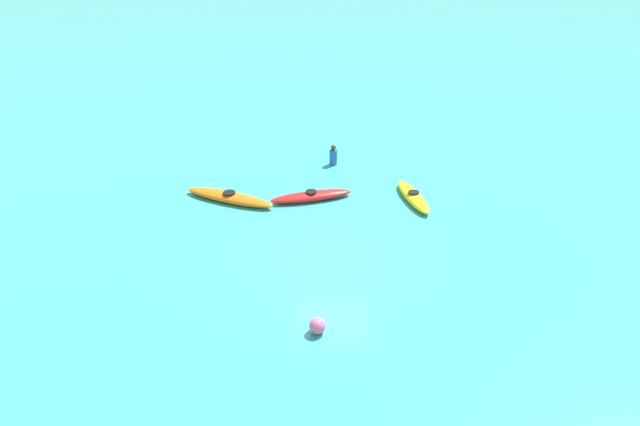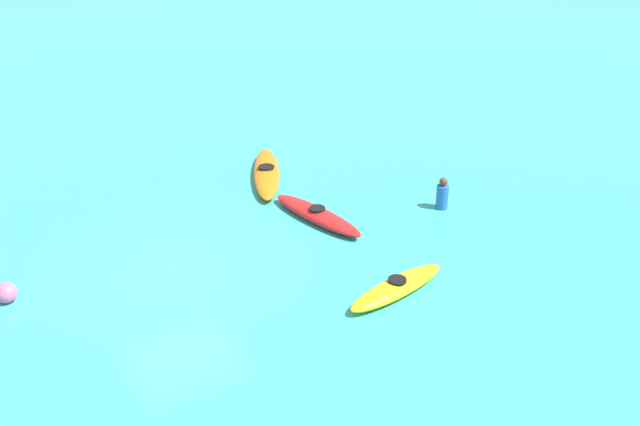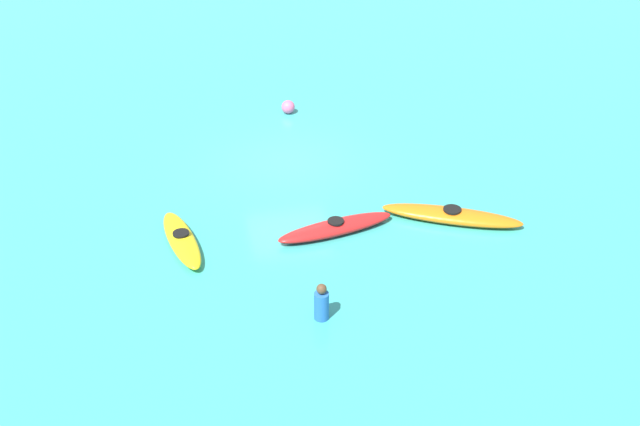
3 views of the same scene
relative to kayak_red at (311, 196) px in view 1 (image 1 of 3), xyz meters
name	(u,v)px [view 1 (image 1 of 3)]	position (x,y,z in m)	size (l,w,h in m)	color
ground_plane	(332,259)	(4.04, 0.58, -0.16)	(600.00, 600.00, 0.00)	#38ADA8
kayak_red	(311,196)	(0.00, 0.00, 0.00)	(1.33, 3.16, 0.37)	red
kayak_orange	(230,197)	(-0.01, -3.03, 0.00)	(2.16, 3.57, 0.37)	orange
kayak_yellow	(413,197)	(0.17, 3.80, 0.00)	(2.78, 1.19, 0.37)	yellow
buoy_pink	(317,326)	(7.51, 0.02, 0.06)	(0.44, 0.44, 0.44)	pink
person_near_shore	(333,156)	(-3.23, 0.99, 0.22)	(0.45, 0.45, 0.88)	blue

